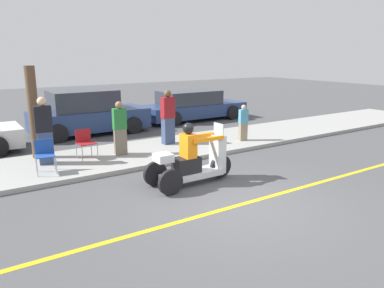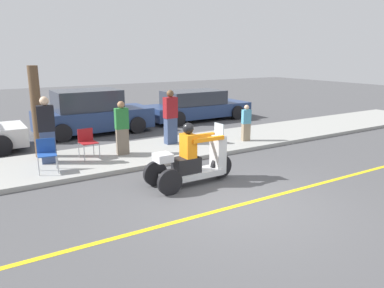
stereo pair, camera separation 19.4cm
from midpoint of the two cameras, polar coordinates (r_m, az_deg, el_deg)
ground_plane at (r=7.82m, az=6.81°, el=-9.16°), size 60.00×60.00×0.00m
lane_stripe at (r=7.73m, az=5.88°, el=-9.40°), size 24.00×0.12×0.01m
sidewalk_strip at (r=11.51m, az=-7.97°, el=-1.34°), size 28.00×2.80×0.12m
motorcycle_trike at (r=8.78m, az=-0.56°, el=-2.80°), size 2.22×0.81×1.48m
spectator_far_back at (r=12.75m, az=7.38°, el=3.14°), size 0.32×0.23×1.22m
spectator_with_child at (r=12.16m, az=-4.14°, el=3.94°), size 0.43×0.27×1.75m
spectator_mid_group at (r=11.04m, az=-11.42°, el=2.22°), size 0.39×0.26×1.57m
spectator_end_of_line at (r=10.66m, az=-22.05°, el=1.69°), size 0.46×0.32×1.80m
folding_chair_set_back at (r=10.95m, az=-16.48°, el=0.48°), size 0.50×0.50×0.82m
folding_chair_curbside at (r=9.99m, az=-22.05°, el=-1.21°), size 0.52×0.52×0.82m
parked_car_lot_right at (r=14.82m, az=-15.99°, el=4.48°), size 4.32×2.03×1.67m
parked_car_lot_center at (r=17.28m, az=-0.30°, el=5.83°), size 4.87×2.03×1.35m
tree_trunk at (r=11.36m, az=-23.44°, el=4.40°), size 0.28×0.28×2.57m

